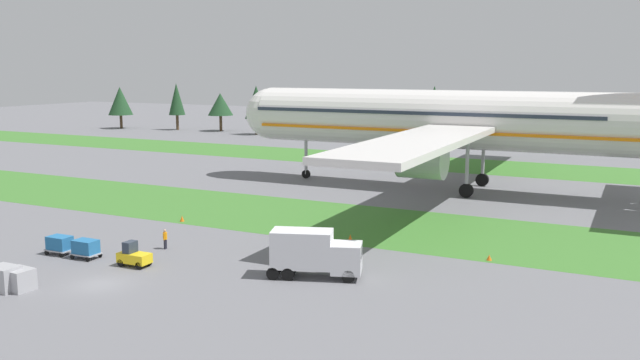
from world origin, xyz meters
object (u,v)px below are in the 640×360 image
at_px(uld_container_0, 4,278).
at_px(catering_truck, 314,252).
at_px(airliner, 456,119).
at_px(ground_crew_loader, 165,238).
at_px(taxiway_marker_1, 489,257).
at_px(cargo_dolly_second, 60,244).
at_px(uld_container_1, 19,279).
at_px(cargo_dolly_lead, 86,247).
at_px(baggage_tug, 134,256).
at_px(taxiway_marker_0, 182,218).
at_px(ground_crew_marshaller, 293,251).
at_px(taxiway_marker_2, 350,238).

bearing_deg(uld_container_0, catering_truck, 34.08).
xyz_separation_m(airliner, ground_crew_loader, (-14.85, -39.10, -8.12)).
height_order(ground_crew_loader, taxiway_marker_1, ground_crew_loader).
bearing_deg(taxiway_marker_1, cargo_dolly_second, -156.59).
bearing_deg(airliner, ground_crew_loader, 158.63).
xyz_separation_m(catering_truck, ground_crew_loader, (-15.17, 1.42, -1.01)).
xyz_separation_m(cargo_dolly_second, uld_container_1, (4.62, -7.97, -0.15)).
bearing_deg(cargo_dolly_lead, airliner, 156.28).
bearing_deg(baggage_tug, taxiway_marker_0, -156.73).
height_order(ground_crew_marshaller, taxiway_marker_0, ground_crew_marshaller).
bearing_deg(ground_crew_loader, baggage_tug, 177.01).
distance_m(baggage_tug, taxiway_marker_2, 19.14).
distance_m(taxiway_marker_0, taxiway_marker_1, 31.24).
bearing_deg(taxiway_marker_2, ground_crew_marshaller, -99.59).
bearing_deg(taxiway_marker_1, ground_crew_loader, -160.98).
xyz_separation_m(baggage_tug, ground_crew_marshaller, (10.83, 6.50, 0.13)).
bearing_deg(cargo_dolly_lead, baggage_tug, 90.00).
bearing_deg(baggage_tug, uld_container_1, -22.97).
bearing_deg(ground_crew_marshaller, uld_container_0, -29.68).
height_order(catering_truck, taxiway_marker_2, catering_truck).
bearing_deg(cargo_dolly_second, taxiway_marker_2, 125.62).
distance_m(taxiway_marker_1, taxiway_marker_2, 12.67).
distance_m(cargo_dolly_lead, taxiway_marker_2, 22.72).
bearing_deg(ground_crew_loader, uld_container_0, 152.81).
distance_m(catering_truck, ground_crew_marshaller, 4.40).
relative_size(catering_truck, taxiway_marker_2, 11.79).
xyz_separation_m(airliner, baggage_tug, (-13.78, -44.26, -8.25)).
xyz_separation_m(cargo_dolly_second, catering_truck, (22.02, 3.84, 1.03)).
height_order(ground_crew_marshaller, ground_crew_loader, same).
bearing_deg(ground_crew_loader, ground_crew_marshaller, -98.25).
height_order(uld_container_0, uld_container_1, uld_container_0).
bearing_deg(cargo_dolly_second, taxiway_marker_0, 173.10).
height_order(cargo_dolly_lead, uld_container_1, cargo_dolly_lead).
distance_m(baggage_tug, catering_truck, 14.63).
height_order(cargo_dolly_second, ground_crew_marshaller, ground_crew_marshaller).
bearing_deg(baggage_tug, cargo_dolly_second, -90.00).
bearing_deg(baggage_tug, cargo_dolly_lead, -90.00).
relative_size(baggage_tug, taxiway_marker_1, 5.55).
height_order(ground_crew_loader, taxiway_marker_0, ground_crew_loader).
height_order(cargo_dolly_lead, taxiway_marker_2, cargo_dolly_lead).
height_order(airliner, taxiway_marker_2, airliner).
height_order(baggage_tug, cargo_dolly_lead, baggage_tug).
xyz_separation_m(cargo_dolly_lead, ground_crew_loader, (3.96, 5.22, 0.03)).
relative_size(airliner, taxiway_marker_1, 160.61).
height_order(baggage_tug, ground_crew_loader, baggage_tug).
bearing_deg(uld_container_0, cargo_dolly_lead, 96.09).
xyz_separation_m(catering_truck, ground_crew_marshaller, (-3.27, 2.76, -1.01)).
bearing_deg(baggage_tug, catering_truck, 104.12).
relative_size(ground_crew_marshaller, taxiway_marker_0, 2.83).
relative_size(catering_truck, uld_container_1, 3.66).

